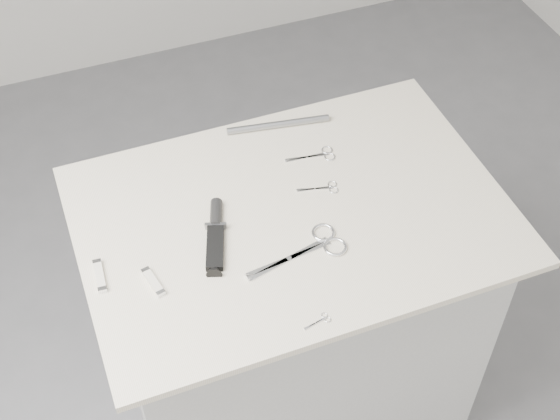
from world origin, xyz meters
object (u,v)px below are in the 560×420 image
object	(u,v)px
embroidery_scissors_a	(319,155)
pocket_knife_b	(153,282)
large_shears	(315,246)
pocket_knife_a	(100,276)
embroidery_scissors_b	(324,188)
tiny_scissors	(320,321)
metal_rail	(278,124)
plinth	(291,327)
sheathed_knife	(216,232)

from	to	relation	value
embroidery_scissors_a	pocket_knife_b	xyz separation A→B (m)	(-0.49, -0.24, 0.00)
large_shears	embroidery_scissors_a	bearing A→B (deg)	55.64
pocket_knife_a	embroidery_scissors_b	bearing A→B (deg)	-78.79
large_shears	embroidery_scissors_a	size ratio (longest dim) A/B	1.90
embroidery_scissors_a	tiny_scissors	distance (m)	0.50
pocket_knife_a	pocket_knife_b	bearing A→B (deg)	-115.13
large_shears	metal_rail	xyz separation A→B (m)	(0.07, 0.41, 0.01)
plinth	embroidery_scissors_a	bearing A→B (deg)	49.73
embroidery_scissors_b	pocket_knife_a	world-z (taller)	pocket_knife_a
tiny_scissors	sheathed_knife	distance (m)	0.33
embroidery_scissors_a	pocket_knife_a	size ratio (longest dim) A/B	1.40
embroidery_scissors_b	pocket_knife_b	distance (m)	0.48
sheathed_knife	pocket_knife_a	distance (m)	0.27
tiny_scissors	pocket_knife_b	size ratio (longest dim) A/B	0.73
large_shears	sheathed_knife	distance (m)	0.23
large_shears	embroidery_scissors_a	xyz separation A→B (m)	(0.13, 0.27, -0.00)
large_shears	metal_rail	bearing A→B (deg)	70.93
plinth	embroidery_scissors_a	xyz separation A→B (m)	(0.13, 0.16, 0.47)
pocket_knife_a	metal_rail	xyz separation A→B (m)	(0.54, 0.32, 0.00)
embroidery_scissors_b	pocket_knife_b	world-z (taller)	pocket_knife_b
tiny_scissors	pocket_knife_b	xyz separation A→B (m)	(-0.30, 0.22, 0.00)
sheathed_knife	embroidery_scissors_b	bearing A→B (deg)	-61.92
embroidery_scissors_a	pocket_knife_b	world-z (taller)	pocket_knife_b
large_shears	embroidery_scissors_a	world-z (taller)	large_shears
large_shears	tiny_scissors	distance (m)	0.20
plinth	pocket_knife_b	size ratio (longest dim) A/B	10.65
pocket_knife_a	embroidery_scissors_a	bearing A→B (deg)	-69.07
large_shears	embroidery_scissors_b	bearing A→B (deg)	50.84
plinth	sheathed_knife	xyz separation A→B (m)	(-0.19, 0.00, 0.48)
plinth	metal_rail	xyz separation A→B (m)	(0.08, 0.29, 0.48)
sheathed_knife	embroidery_scissors_a	bearing A→B (deg)	-45.05
embroidery_scissors_a	metal_rail	world-z (taller)	metal_rail
pocket_knife_a	metal_rail	distance (m)	0.63
metal_rail	pocket_knife_b	bearing A→B (deg)	-138.73
large_shears	metal_rail	size ratio (longest dim) A/B	0.90
plinth	embroidery_scissors_a	distance (m)	0.51
embroidery_scissors_a	sheathed_knife	world-z (taller)	sheathed_knife
embroidery_scissors_b	tiny_scissors	xyz separation A→B (m)	(-0.16, -0.35, -0.00)
large_shears	pocket_knife_b	world-z (taller)	pocket_knife_b
sheathed_knife	metal_rail	distance (m)	0.40
embroidery_scissors_a	pocket_knife_b	size ratio (longest dim) A/B	1.50
pocket_knife_a	sheathed_knife	bearing A→B (deg)	-80.30
tiny_scissors	embroidery_scissors_a	bearing A→B (deg)	55.73
large_shears	embroidery_scissors_b	world-z (taller)	large_shears
embroidery_scissors_a	large_shears	bearing A→B (deg)	-107.33
tiny_scissors	pocket_knife_a	size ratio (longest dim) A/B	0.69
pocket_knife_a	pocket_knife_b	distance (m)	0.12
plinth	tiny_scissors	distance (m)	0.56
embroidery_scissors_b	pocket_knife_a	xyz separation A→B (m)	(-0.56, -0.08, 0.00)
plinth	embroidery_scissors_b	xyz separation A→B (m)	(0.10, 0.05, 0.47)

